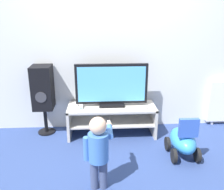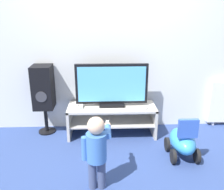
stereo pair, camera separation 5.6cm
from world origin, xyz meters
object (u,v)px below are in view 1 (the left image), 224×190
Objects in this scene: game_console at (81,106)px; ride_on_toy at (183,141)px; remote_primary at (146,108)px; child at (99,147)px; television at (112,86)px; speaker_tower at (43,89)px.

ride_on_toy is at bearing -25.66° from game_console.
remote_primary is at bearing -6.80° from game_console.
remote_primary is (0.88, -0.11, -0.01)m from game_console.
game_console is at bearing 101.73° from child.
remote_primary is 0.24× the size of ride_on_toy.
television is 6.22× the size of game_console.
television is 0.51m from game_console.
remote_primary is 0.13× the size of speaker_tower.
ride_on_toy is (0.83, -0.65, -0.52)m from television.
television reaches higher than remote_primary.
speaker_tower is (-0.77, 1.25, 0.21)m from child.
television is at bearing -4.94° from speaker_tower.
game_console is 1.14m from child.
ride_on_toy is at bearing 26.63° from child.
speaker_tower reaches higher than ride_on_toy.
ride_on_toy reaches higher than remote_primary.
game_console is (-0.43, -0.05, -0.28)m from television.
television is 1.22m from child.
child is at bearing -153.37° from ride_on_toy.
game_console is 0.21× the size of child.
child is 1.18m from ride_on_toy.
speaker_tower is at bearing 170.48° from remote_primary.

